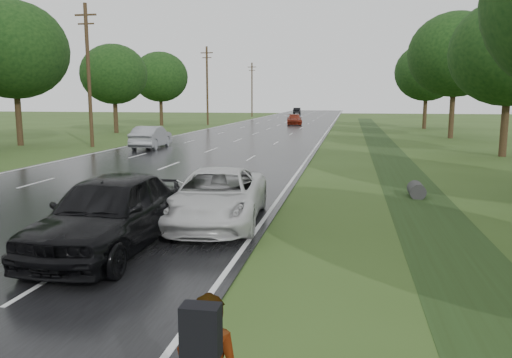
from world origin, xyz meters
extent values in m
cube|color=black|center=(0.00, 45.00, 0.02)|extent=(14.00, 180.00, 0.04)
cube|color=silver|center=(6.75, 45.00, 0.04)|extent=(0.12, 180.00, 0.01)
cube|color=silver|center=(-6.75, 45.00, 0.04)|extent=(0.12, 180.00, 0.01)
cube|color=silver|center=(0.00, 45.00, 0.04)|extent=(0.12, 180.00, 0.01)
cube|color=#213213|center=(11.50, 20.00, 0.00)|extent=(2.20, 120.00, 0.01)
cylinder|color=#2D2D2D|center=(11.50, 10.00, 0.25)|extent=(0.56, 1.00, 0.56)
cylinder|color=#352915|center=(-9.20, 25.00, 5.00)|extent=(0.26, 0.26, 10.00)
cube|color=#352915|center=(-9.20, 25.00, 9.20)|extent=(1.60, 0.12, 0.12)
cube|color=#352915|center=(-9.20, 25.00, 8.60)|extent=(1.20, 0.10, 0.10)
cylinder|color=#352915|center=(-9.20, 55.00, 5.00)|extent=(0.26, 0.26, 10.00)
cube|color=#352915|center=(-9.20, 55.00, 9.20)|extent=(1.60, 0.12, 0.12)
cube|color=#352915|center=(-9.20, 55.00, 8.60)|extent=(1.20, 0.10, 0.10)
cylinder|color=#352915|center=(-9.20, 85.00, 5.00)|extent=(0.26, 0.26, 10.00)
cube|color=#352915|center=(-9.20, 85.00, 9.20)|extent=(1.60, 0.12, 0.12)
cube|color=#352915|center=(-9.20, 85.00, 8.60)|extent=(1.20, 0.10, 0.10)
cylinder|color=#352915|center=(18.20, 24.00, 1.76)|extent=(0.44, 0.44, 3.52)
ellipsoid|color=black|center=(18.20, 24.00, 6.14)|extent=(7.00, 7.00, 6.30)
cylinder|color=#352915|center=(17.80, 38.00, 2.08)|extent=(0.44, 0.44, 4.16)
ellipsoid|color=black|center=(17.80, 38.00, 7.16)|extent=(8.00, 8.00, 7.20)
cylinder|color=#352915|center=(17.50, 52.00, 1.84)|extent=(0.44, 0.44, 3.68)
ellipsoid|color=black|center=(17.50, 52.00, 6.38)|extent=(7.20, 7.20, 6.48)
cylinder|color=#352915|center=(-15.00, 25.00, 2.00)|extent=(0.44, 0.44, 4.00)
ellipsoid|color=black|center=(-15.00, 25.00, 6.92)|extent=(7.80, 7.80, 7.02)
cylinder|color=#352915|center=(-14.20, 39.00, 1.68)|extent=(0.44, 0.44, 3.36)
ellipsoid|color=black|center=(-14.20, 39.00, 5.83)|extent=(6.60, 6.60, 5.94)
cylinder|color=#352915|center=(-14.80, 53.00, 1.76)|extent=(0.44, 0.44, 3.52)
ellipsoid|color=black|center=(-14.80, 53.00, 6.14)|extent=(7.00, 7.00, 6.30)
cube|color=black|center=(7.88, -4.25, 1.47)|extent=(0.35, 0.21, 0.48)
imported|color=silver|center=(5.50, 5.00, 0.78)|extent=(2.90, 5.52, 1.48)
imported|color=black|center=(3.82, 2.00, 0.94)|extent=(2.13, 5.26, 1.79)
imported|color=gray|center=(-4.45, 24.49, 0.81)|extent=(1.95, 4.79, 1.55)
imported|color=maroon|center=(1.92, 57.22, 0.72)|extent=(2.50, 4.87, 1.35)
imported|color=black|center=(-2.21, 99.92, 0.74)|extent=(1.67, 4.31, 1.40)
camera|label=1|loc=(9.11, -8.19, 3.49)|focal=35.00mm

